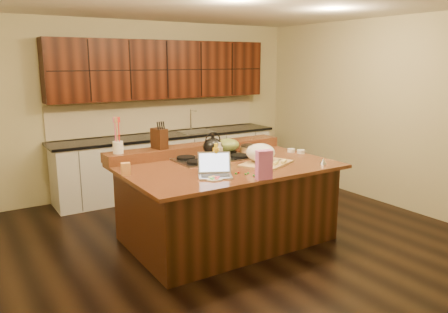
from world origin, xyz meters
TOP-DOWN VIEW (x-y plane):
  - room at (0.00, 0.00)m, footprint 5.52×5.02m
  - island at (0.00, 0.00)m, footprint 2.40×1.60m
  - back_ledge at (0.00, 0.70)m, footprint 2.40×0.30m
  - cooktop at (0.00, 0.30)m, footprint 0.92×0.52m
  - back_counter at (0.30, 2.23)m, footprint 3.70×0.66m
  - kettle at (0.00, 0.30)m, footprint 0.26×0.26m
  - green_bowl at (0.30, 0.43)m, footprint 0.37×0.37m
  - laptop at (-0.38, -0.38)m, footprint 0.43×0.39m
  - oil_bottle at (-0.31, -0.29)m, footprint 0.09×0.09m
  - vinegar_bottle at (-0.20, -0.18)m, footprint 0.08×0.08m
  - wooden_tray at (0.35, -0.21)m, footprint 0.70×0.62m
  - ramekin_a at (1.14, -0.01)m, footprint 0.11×0.11m
  - ramekin_b at (1.08, 0.11)m, footprint 0.10×0.10m
  - ramekin_c at (0.85, 0.32)m, footprint 0.10×0.10m
  - strainer_bowl at (0.57, 0.34)m, footprint 0.25×0.25m
  - kitchen_timer at (0.94, -0.60)m, footprint 0.09×0.09m
  - pink_bag at (-0.04, -0.75)m, footprint 0.17×0.12m
  - candy_plate at (-0.46, -0.49)m, footprint 0.20×0.20m
  - package_box at (-1.15, 0.15)m, footprint 0.10×0.08m
  - utensil_crock at (-1.04, 0.70)m, footprint 0.14×0.14m
  - knife_block at (-0.52, 0.70)m, footprint 0.16×0.22m
  - gumdrop_0 at (0.19, -0.44)m, footprint 0.02×0.02m
  - gumdrop_1 at (-0.10, -0.52)m, footprint 0.02×0.02m
  - gumdrop_2 at (0.02, -0.53)m, footprint 0.02×0.02m
  - gumdrop_3 at (0.09, -0.51)m, footprint 0.02×0.02m
  - gumdrop_4 at (-0.12, -0.43)m, footprint 0.02×0.02m
  - gumdrop_5 at (-0.05, -0.50)m, footprint 0.02×0.02m
  - gumdrop_6 at (-0.25, -0.46)m, footprint 0.02×0.02m
  - gumdrop_7 at (0.14, -0.40)m, footprint 0.02×0.02m
  - gumdrop_8 at (0.20, -0.40)m, footprint 0.02×0.02m
  - gumdrop_9 at (-0.06, -0.62)m, footprint 0.02×0.02m
  - gumdrop_10 at (0.04, -0.54)m, footprint 0.02×0.02m
  - gumdrop_11 at (-0.17, -0.45)m, footprint 0.02×0.02m

SIDE VIEW (x-z plane):
  - island at x=0.00m, z-range 0.00..0.92m
  - candy_plate at x=-0.46m, z-range 0.92..0.93m
  - gumdrop_0 at x=0.19m, z-range 0.92..0.94m
  - gumdrop_1 at x=-0.10m, z-range 0.92..0.94m
  - gumdrop_2 at x=0.02m, z-range 0.92..0.94m
  - gumdrop_3 at x=0.09m, z-range 0.92..0.94m
  - gumdrop_4 at x=-0.12m, z-range 0.92..0.94m
  - gumdrop_5 at x=-0.05m, z-range 0.92..0.94m
  - gumdrop_6 at x=-0.25m, z-range 0.92..0.94m
  - gumdrop_7 at x=0.14m, z-range 0.92..0.94m
  - gumdrop_8 at x=0.20m, z-range 0.92..0.94m
  - gumdrop_9 at x=-0.06m, z-range 0.92..0.94m
  - gumdrop_10 at x=0.04m, z-range 0.92..0.94m
  - gumdrop_11 at x=-0.17m, z-range 0.92..0.94m
  - cooktop at x=0.00m, z-range 0.91..0.96m
  - ramekin_a at x=1.14m, z-range 0.92..0.96m
  - ramekin_b at x=1.08m, z-range 0.92..0.96m
  - ramekin_c at x=0.85m, z-range 0.92..0.96m
  - kitchen_timer at x=0.94m, z-range 0.92..0.99m
  - strainer_bowl at x=0.57m, z-range 0.92..1.01m
  - back_ledge at x=0.00m, z-range 0.92..1.04m
  - back_counter at x=0.30m, z-range -0.22..2.18m
  - laptop at x=-0.38m, z-range 0.86..1.10m
  - package_box at x=-1.15m, z-range 0.92..1.05m
  - wooden_tray at x=0.35m, z-range 0.91..1.14m
  - green_bowl at x=0.30m, z-range 0.97..1.12m
  - vinegar_bottle at x=-0.20m, z-range 0.92..1.17m
  - oil_bottle at x=-0.31m, z-range 0.92..1.19m
  - pink_bag at x=-0.04m, z-range 0.92..1.22m
  - kettle at x=0.00m, z-range 0.97..1.18m
  - utensil_crock at x=-1.04m, z-range 1.04..1.18m
  - knife_block at x=-0.52m, z-range 1.04..1.29m
  - room at x=0.00m, z-range -0.01..2.71m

